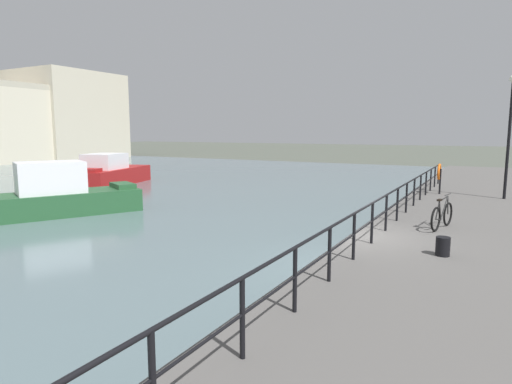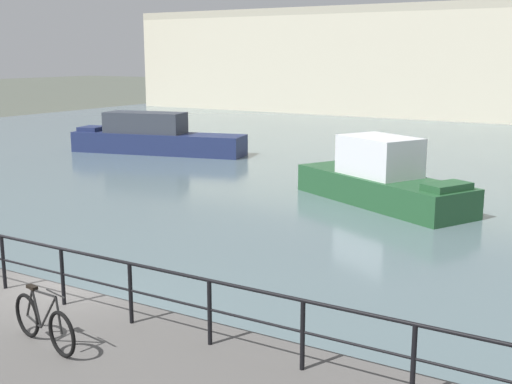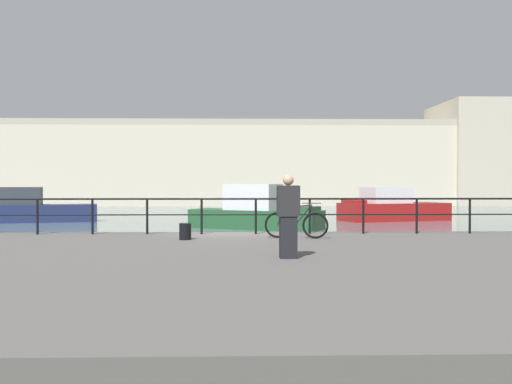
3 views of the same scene
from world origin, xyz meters
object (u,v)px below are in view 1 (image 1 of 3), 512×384
(moored_green_narrowboat, at_px, (109,173))
(moored_harbor_tender, at_px, (56,196))
(quay_lamp_post, at_px, (510,122))
(mooring_bollard, at_px, (443,246))
(parked_bicycle, at_px, (442,216))
(life_ring_stand, at_px, (439,173))

(moored_green_narrowboat, bearing_deg, moored_harbor_tender, 19.35)
(quay_lamp_post, bearing_deg, mooring_bollard, 172.52)
(mooring_bollard, bearing_deg, quay_lamp_post, -7.48)
(moored_harbor_tender, bearing_deg, moored_green_narrowboat, 63.05)
(parked_bicycle, relative_size, quay_lamp_post, 0.34)
(quay_lamp_post, bearing_deg, moored_green_narrowboat, 86.98)
(mooring_bollard, bearing_deg, moored_harbor_tender, 82.19)
(life_ring_stand, distance_m, quay_lamp_post, 3.48)
(moored_harbor_tender, bearing_deg, mooring_bollard, -70.92)
(parked_bicycle, bearing_deg, moored_green_narrowboat, 81.80)
(moored_green_narrowboat, relative_size, life_ring_stand, 5.58)
(parked_bicycle, xyz_separation_m, life_ring_stand, (7.68, 0.92, 0.59))
(mooring_bollard, height_order, quay_lamp_post, quay_lamp_post)
(moored_harbor_tender, xyz_separation_m, quay_lamp_post, (8.17, -18.23, 3.36))
(moored_harbor_tender, bearing_deg, quay_lamp_post, -38.95)
(mooring_bollard, bearing_deg, parked_bicycle, 6.29)
(parked_bicycle, height_order, mooring_bollard, parked_bicycle)
(quay_lamp_post, bearing_deg, moored_harbor_tender, 114.15)
(life_ring_stand, height_order, quay_lamp_post, quay_lamp_post)
(mooring_bollard, bearing_deg, moored_green_narrowboat, 63.59)
(moored_green_narrowboat, height_order, quay_lamp_post, quay_lamp_post)
(parked_bicycle, relative_size, life_ring_stand, 1.25)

